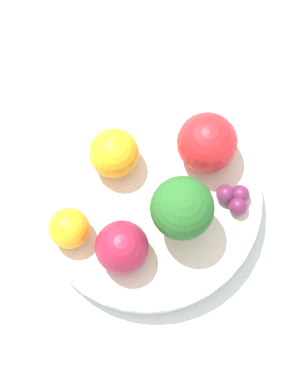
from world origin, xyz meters
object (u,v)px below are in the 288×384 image
bowl (144,200)px  apple_green (118,247)px  broccoli (178,209)px  apple_red (204,142)px  orange_back (65,228)px  grape_cluster (231,198)px  orange_front (110,153)px

bowl → apple_green: size_ratio=4.48×
broccoli → apple_green: broccoli is taller
bowl → apple_green: (0.02, 0.05, 0.04)m
apple_red → orange_back: (0.11, 0.07, -0.01)m
apple_red → orange_back: 0.14m
bowl → orange_back: size_ratio=5.74×
orange_back → broccoli: bearing=-172.5°
grape_cluster → orange_front: bearing=-18.3°
orange_back → apple_green: bearing=160.0°
broccoli → orange_back: bearing=7.5°
apple_red → apple_green: bearing=52.5°
apple_green → orange_back: (0.04, -0.02, -0.00)m
grape_cluster → orange_back: bearing=12.6°
broccoli → grape_cluster: 0.06m
apple_red → orange_front: apple_red is taller
orange_front → apple_red: bearing=-173.1°
apple_red → apple_green: apple_red is taller
bowl → apple_red: (-0.05, -0.04, 0.04)m
apple_red → broccoli: bearing=70.6°
apple_green → orange_front: apple_green is taller
bowl → apple_green: 0.06m
orange_front → orange_back: size_ratio=1.24×
orange_back → grape_cluster: orange_back is taller
apple_red → grape_cluster: 0.05m
orange_front → orange_back: (0.03, 0.06, -0.00)m
broccoli → orange_back: size_ratio=1.99×
bowl → broccoli: broccoli is taller
bowl → orange_back: bearing=28.3°
apple_red → grape_cluster: (-0.02, 0.04, -0.02)m
apple_red → orange_front: size_ratio=1.20×
grape_cluster → apple_green: bearing=26.6°
orange_back → grape_cluster: (-0.14, -0.03, -0.01)m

